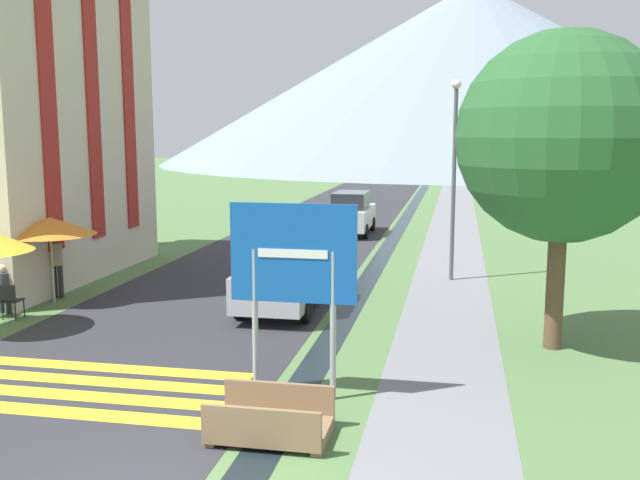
{
  "coord_description": "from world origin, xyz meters",
  "views": [
    {
      "loc": [
        3.77,
        -7.27,
        4.41
      ],
      "look_at": [
        0.4,
        10.0,
        1.69
      ],
      "focal_mm": 40.0,
      "sensor_mm": 36.0,
      "label": 1
    }
  ],
  "objects": [
    {
      "name": "ground_plane",
      "position": [
        0.0,
        20.0,
        0.0
      ],
      "size": [
        160.0,
        160.0,
        0.0
      ],
      "primitive_type": "plane",
      "color": "#517542"
    },
    {
      "name": "road",
      "position": [
        -2.5,
        30.0,
        0.0
      ],
      "size": [
        6.4,
        60.0,
        0.01
      ],
      "color": "#2D2D33",
      "rests_on": "ground_plane"
    },
    {
      "name": "footpath",
      "position": [
        3.6,
        30.0,
        0.0
      ],
      "size": [
        2.2,
        60.0,
        0.01
      ],
      "color": "slate",
      "rests_on": "ground_plane"
    },
    {
      "name": "drainage_channel",
      "position": [
        1.2,
        30.0,
        0.0
      ],
      "size": [
        0.6,
        60.0,
        0.0
      ],
      "color": "black",
      "rests_on": "ground_plane"
    },
    {
      "name": "crosswalk_marking",
      "position": [
        -2.5,
        3.49,
        0.01
      ],
      "size": [
        5.44,
        2.54,
        0.01
      ],
      "color": "yellow",
      "rests_on": "ground_plane"
    },
    {
      "name": "mountain_distant",
      "position": [
        5.08,
        91.52,
        11.76
      ],
      "size": [
        82.16,
        82.16,
        23.53
      ],
      "color": "gray",
      "rests_on": "ground_plane"
    },
    {
      "name": "hotel_building",
      "position": [
        -9.39,
        12.0,
        5.46
      ],
      "size": [
        5.9,
        8.88,
        10.06
      ],
      "color": "beige",
      "rests_on": "ground_plane"
    },
    {
      "name": "road_sign",
      "position": [
        1.17,
        3.8,
        2.17
      ],
      "size": [
        2.1,
        0.11,
        3.25
      ],
      "color": "#9E9EA3",
      "rests_on": "ground_plane"
    },
    {
      "name": "footbridge",
      "position": [
        1.2,
        2.17,
        0.23
      ],
      "size": [
        1.7,
        1.1,
        0.65
      ],
      "color": "#846647",
      "rests_on": "ground_plane"
    },
    {
      "name": "parked_car_near",
      "position": [
        -0.4,
        9.71,
        0.91
      ],
      "size": [
        1.77,
        4.54,
        1.82
      ],
      "color": "#B2B2B7",
      "rests_on": "ground_plane"
    },
    {
      "name": "parked_car_far",
      "position": [
        -0.67,
        22.56,
        0.91
      ],
      "size": [
        1.7,
        3.93,
        1.82
      ],
      "color": "silver",
      "rests_on": "ground_plane"
    },
    {
      "name": "cafe_chair_near_left",
      "position": [
        -6.46,
        7.3,
        0.51
      ],
      "size": [
        0.4,
        0.4,
        0.85
      ],
      "rotation": [
        0.0,
        0.0,
        0.35
      ],
      "color": "#232328",
      "rests_on": "ground_plane"
    },
    {
      "name": "cafe_chair_far_right",
      "position": [
        -6.95,
        9.82,
        0.51
      ],
      "size": [
        0.4,
        0.4,
        0.85
      ],
      "rotation": [
        0.0,
        0.0,
        0.11
      ],
      "color": "#232328",
      "rests_on": "ground_plane"
    },
    {
      "name": "cafe_umbrella_middle_orange",
      "position": [
        -6.4,
        9.01,
        2.0
      ],
      "size": [
        2.29,
        2.29,
        2.22
      ],
      "color": "#B7B2A8",
      "rests_on": "ground_plane"
    },
    {
      "name": "person_seated_far",
      "position": [
        -6.98,
        7.83,
        0.67
      ],
      "size": [
        0.32,
        0.32,
        1.21
      ],
      "color": "#282833",
      "rests_on": "ground_plane"
    },
    {
      "name": "person_standing_terrace",
      "position": [
        -6.59,
        9.52,
        0.97
      ],
      "size": [
        0.32,
        0.32,
        1.68
      ],
      "color": "#282833",
      "rests_on": "ground_plane"
    },
    {
      "name": "streetlamp",
      "position": [
        3.63,
        13.86,
        3.42
      ],
      "size": [
        0.28,
        0.28,
        5.84
      ],
      "color": "#515156",
      "rests_on": "ground_plane"
    },
    {
      "name": "tree_by_path",
      "position": [
        5.75,
        7.45,
        4.26
      ],
      "size": [
        4.16,
        4.16,
        6.36
      ],
      "color": "brown",
      "rests_on": "ground_plane"
    }
  ]
}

